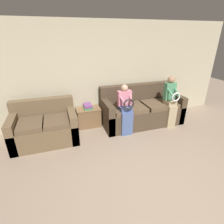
{
  "coord_description": "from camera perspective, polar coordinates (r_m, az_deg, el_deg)",
  "views": [
    {
      "loc": [
        -1.31,
        -1.26,
        2.23
      ],
      "look_at": [
        -0.3,
        1.82,
        0.77
      ],
      "focal_mm": 28.0,
      "sensor_mm": 36.0,
      "label": 1
    }
  ],
  "objects": [
    {
      "name": "child_right_seated",
      "position": [
        4.64,
        18.63,
        3.93
      ],
      "size": [
        0.28,
        0.38,
        1.3
      ],
      "color": "tan",
      "rests_on": "ground_plane"
    },
    {
      "name": "side_shelf",
      "position": [
        4.58,
        -7.65,
        -1.57
      ],
      "size": [
        0.61,
        0.4,
        0.49
      ],
      "color": "brown",
      "rests_on": "ground_plane"
    },
    {
      "name": "wall_back",
      "position": [
        4.62,
        -1.33,
        12.26
      ],
      "size": [
        6.86,
        0.06,
        2.55
      ],
      "color": "#BCB293",
      "rests_on": "ground_plane"
    },
    {
      "name": "couch_main",
      "position": [
        4.74,
        9.49,
        0.6
      ],
      "size": [
        2.11,
        0.88,
        1.0
      ],
      "color": "#473828",
      "rests_on": "ground_plane"
    },
    {
      "name": "ground_plane",
      "position": [
        2.88,
        19.71,
        -28.53
      ],
      "size": [
        14.0,
        14.0,
        0.0
      ],
      "primitive_type": "plane",
      "color": "gray"
    },
    {
      "name": "child_left_seated",
      "position": [
        4.07,
        4.46,
        1.3
      ],
      "size": [
        0.33,
        0.37,
        1.19
      ],
      "color": "#475B8E",
      "rests_on": "ground_plane"
    },
    {
      "name": "book_stack",
      "position": [
        4.45,
        -7.92,
        1.82
      ],
      "size": [
        0.21,
        0.29,
        0.11
      ],
      "color": "#3D8451",
      "rests_on": "side_shelf"
    },
    {
      "name": "couch_side",
      "position": [
        4.18,
        -21.04,
        -4.62
      ],
      "size": [
        1.37,
        0.89,
        0.89
      ],
      "color": "brown",
      "rests_on": "ground_plane"
    }
  ]
}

